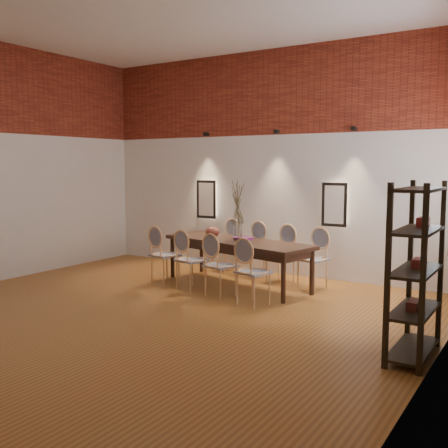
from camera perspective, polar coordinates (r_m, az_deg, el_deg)
The scene contains 24 objects.
floor at distance 6.95m, azimuth -9.02°, elevation -10.13°, with size 7.00×7.00×0.02m, color #9B5E25.
wall_back at distance 9.61m, azimuth 4.96°, elevation 6.64°, with size 7.00×0.10×4.00m, color silver.
wall_right at distance 5.06m, azimuth 22.56°, elevation 6.39°, with size 0.10×7.00×4.00m, color silver.
brick_band_back at distance 9.63m, azimuth 4.84°, elevation 14.09°, with size 7.00×0.02×1.50m, color maroon.
brick_band_right at distance 5.23m, azimuth 22.38°, elevation 20.23°, with size 0.02×7.00×1.50m, color maroon.
niche_left at distance 10.21m, azimuth -1.84°, elevation 2.71°, with size 0.36×0.06×0.66m, color #FFEAC6.
niche_right at distance 9.02m, azimuth 11.98°, elevation 2.09°, with size 0.36×0.06×0.66m, color #FFEAC6.
spot_fixture_left at distance 10.18m, azimuth -1.96°, elevation 9.74°, with size 0.08×0.08×0.10m, color black.
spot_fixture_mid at distance 9.42m, azimuth 5.72°, elevation 9.98°, with size 0.08×0.08×0.10m, color black.
spot_fixture_right at distance 8.88m, azimuth 13.95°, elevation 10.04°, with size 0.08×0.08×0.10m, color black.
dining_table at distance 8.57m, azimuth 1.43°, elevation -4.23°, with size 2.64×0.85×0.75m, color #341D13.
chair_near_a at distance 8.81m, azimuth -6.43°, elevation -3.35°, with size 0.44×0.44×0.94m, color #E0AE72, non-canonical shape.
chair_near_b at distance 8.31m, azimuth -3.59°, elevation -3.92°, with size 0.44×0.44×0.94m, color #E0AE72, non-canonical shape.
chair_near_c at distance 7.83m, azimuth -0.39°, elevation -4.54°, with size 0.44×0.44×0.94m, color #E0AE72, non-canonical shape.
chair_near_d at distance 7.39m, azimuth 3.22°, elevation -5.23°, with size 0.44×0.44×0.94m, color #E0AE72, non-canonical shape.
chair_far_a at distance 9.74m, azimuth 0.09°, elevation -2.38°, with size 0.44×0.44×0.94m, color #E0AE72, non-canonical shape.
chair_far_b at distance 9.29m, azimuth 2.97°, elevation -2.82°, with size 0.44×0.44×0.94m, color #E0AE72, non-canonical shape.
chair_far_c at distance 8.86m, azimuth 6.14°, elevation -3.29°, with size 0.44×0.44×0.94m, color #E0AE72, non-canonical shape.
chair_far_d at distance 8.47m, azimuth 9.62°, elevation -3.80°, with size 0.44×0.44×0.94m, color #E0AE72, non-canonical shape.
vase at distance 8.48m, azimuth 1.49°, elevation -0.76°, with size 0.14×0.14×0.30m, color silver.
dried_branches at distance 8.44m, azimuth 1.50°, elevation 2.28°, with size 0.50×0.50×0.70m, color brown, non-canonical shape.
bowl at distance 8.83m, azimuth -1.25°, elevation -0.86°, with size 0.24×0.24×0.18m, color maroon.
book at distance 8.64m, azimuth 2.22°, elevation -1.53°, with size 0.26×0.18×0.03m, color #7E1E70.
shelving_rack at distance 5.65m, azimuth 20.16°, elevation -4.78°, with size 0.38×1.00×1.80m, color black, non-canonical shape.
Camera 1 is at (4.42, -4.98, 1.96)m, focal length 42.00 mm.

